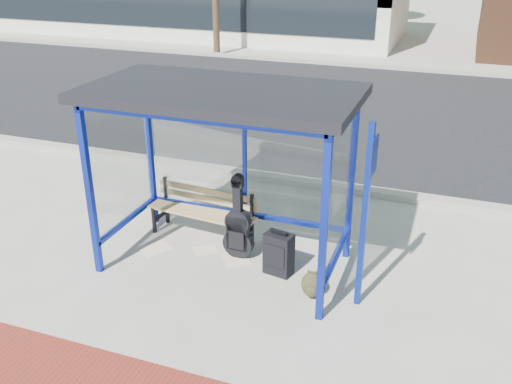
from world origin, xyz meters
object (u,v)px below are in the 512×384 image
at_px(bench, 203,209).
at_px(suitcase, 279,254).
at_px(guitar_bag, 238,229).
at_px(backpack, 312,285).

distance_m(bench, suitcase, 1.48).
bearing_deg(guitar_bag, suitcase, -18.13).
xyz_separation_m(bench, guitar_bag, (0.69, -0.38, -0.01)).
bearing_deg(guitar_bag, bench, 151.86).
bearing_deg(suitcase, guitar_bag, 172.14).
xyz_separation_m(suitcase, backpack, (0.55, -0.35, -0.14)).
bearing_deg(suitcase, bench, 166.79).
height_order(suitcase, backpack, suitcase).
distance_m(suitcase, backpack, 0.67).
relative_size(suitcase, backpack, 1.96).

